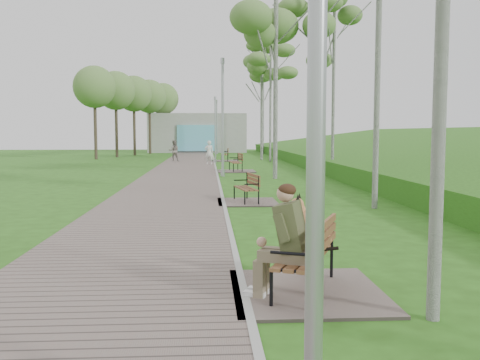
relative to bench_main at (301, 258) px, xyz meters
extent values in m
plane|color=#285215|center=(-0.71, -1.04, -0.47)|extent=(120.00, 120.00, 0.00)
cube|color=#70615B|center=(-2.46, 20.46, -0.45)|extent=(3.50, 67.00, 0.04)
cube|color=#999993|center=(-0.71, 20.46, -0.44)|extent=(0.10, 67.00, 0.05)
cube|color=#398521|center=(11.29, 18.96, -0.47)|extent=(14.00, 70.00, 1.60)
cube|color=#9E9E99|center=(-2.21, 49.96, 1.53)|extent=(10.00, 5.00, 4.00)
cube|color=#63BDDE|center=(-2.21, 47.36, 1.03)|extent=(4.00, 0.20, 2.60)
cube|color=#70615B|center=(0.09, 0.05, -0.45)|extent=(1.89, 2.11, 0.04)
cube|color=brown|center=(0.04, 0.05, 0.01)|extent=(1.05, 1.64, 0.04)
cube|color=brown|center=(0.28, -0.05, 0.29)|extent=(0.66, 1.47, 0.35)
cube|color=#70615B|center=(-0.02, 8.87, -0.45)|extent=(1.71, 1.90, 0.04)
cube|color=brown|center=(-0.07, 8.87, -0.04)|extent=(0.67, 1.48, 0.04)
cube|color=brown|center=(0.16, 8.91, 0.22)|extent=(0.28, 1.41, 0.31)
cube|color=#70615B|center=(0.34, 21.43, -0.45)|extent=(1.95, 2.16, 0.04)
cube|color=brown|center=(0.29, 21.43, 0.02)|extent=(0.63, 1.66, 0.04)
cube|color=brown|center=(0.55, 21.45, 0.31)|extent=(0.19, 1.62, 0.36)
cube|color=#70615B|center=(0.10, 31.90, -0.45)|extent=(1.90, 2.11, 0.04)
cube|color=brown|center=(0.05, 31.90, 0.01)|extent=(0.56, 1.61, 0.04)
cube|color=brown|center=(0.31, 31.89, 0.30)|extent=(0.13, 1.59, 0.35)
cylinder|color=#A3A6AB|center=(-0.51, -3.37, 1.94)|extent=(0.12, 0.12, 4.80)
cylinder|color=#A3A6AB|center=(-0.46, 18.39, -0.31)|extent=(0.21, 0.21, 0.32)
cylinder|color=#A3A6AB|center=(-0.46, 18.39, 2.18)|extent=(0.13, 0.13, 5.28)
cylinder|color=#A3A6AB|center=(-0.46, 18.39, 4.87)|extent=(0.19, 0.19, 0.26)
cylinder|color=#A3A6AB|center=(-0.65, 29.22, -0.34)|extent=(0.17, 0.17, 0.26)
cylinder|color=#A3A6AB|center=(-0.65, 29.22, 1.68)|extent=(0.10, 0.10, 4.28)
cylinder|color=#A3A6AB|center=(-0.65, 29.22, 3.86)|extent=(0.15, 0.15, 0.21)
cylinder|color=#A3A6AB|center=(-0.28, 44.72, -0.32)|extent=(0.20, 0.20, 0.30)
cylinder|color=#A3A6AB|center=(-0.28, 44.72, 2.02)|extent=(0.12, 0.12, 4.97)
cylinder|color=#A3A6AB|center=(-0.28, 44.72, 4.56)|extent=(0.18, 0.18, 0.25)
imported|color=silver|center=(-1.07, 27.49, 0.31)|extent=(0.58, 0.40, 1.55)
imported|color=gray|center=(-3.55, 31.55, 0.29)|extent=(0.77, 0.62, 1.51)
cylinder|color=silver|center=(3.34, 7.53, 4.30)|extent=(0.19, 0.19, 9.54)
cylinder|color=silver|center=(2.09, 9.92, 4.10)|extent=(0.19, 0.19, 9.12)
cylinder|color=silver|center=(3.55, 17.47, 4.09)|extent=(0.18, 0.18, 9.11)
ellipsoid|color=#608741|center=(3.55, 17.47, 7.01)|extent=(2.54, 2.54, 4.01)
cylinder|color=silver|center=(1.82, 16.98, 3.96)|extent=(0.20, 0.20, 8.85)
ellipsoid|color=#608741|center=(1.82, 16.98, 6.79)|extent=(2.93, 2.93, 3.89)
cylinder|color=silver|center=(4.67, 18.15, 3.50)|extent=(0.16, 0.16, 7.93)
ellipsoid|color=#608741|center=(4.67, 18.15, 6.03)|extent=(2.27, 2.27, 3.49)
cylinder|color=silver|center=(3.26, 31.11, 4.16)|extent=(0.20, 0.20, 9.26)
ellipsoid|color=#608741|center=(3.26, 31.11, 7.13)|extent=(2.85, 2.85, 4.07)
cylinder|color=silver|center=(2.89, 33.54, 3.68)|extent=(0.19, 0.19, 8.28)
ellipsoid|color=#608741|center=(2.89, 33.54, 6.33)|extent=(2.74, 2.74, 3.64)
cylinder|color=silver|center=(4.17, 44.77, 4.82)|extent=(0.19, 0.19, 10.57)
ellipsoid|color=#608741|center=(4.17, 44.77, 8.20)|extent=(2.76, 2.76, 4.65)
camera|label=1|loc=(-1.16, -6.55, 1.58)|focal=40.00mm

